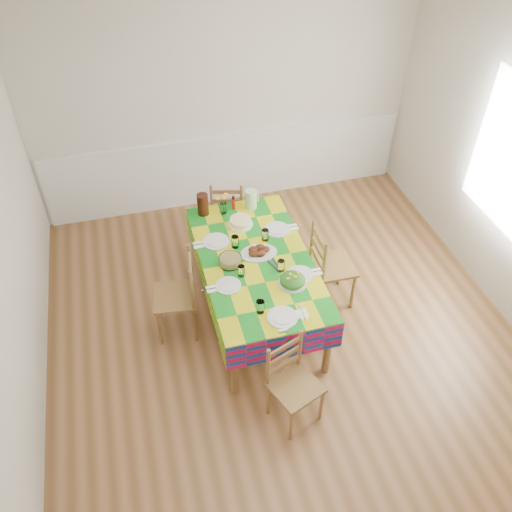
{
  "coord_description": "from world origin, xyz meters",
  "views": [
    {
      "loc": [
        -1.16,
        -3.16,
        4.16
      ],
      "look_at": [
        -0.23,
        0.27,
        0.95
      ],
      "focal_mm": 38.0,
      "sensor_mm": 36.0,
      "label": 1
    }
  ],
  "objects": [
    {
      "name": "flower_vase",
      "position": [
        -0.32,
        1.24,
        0.83
      ],
      "size": [
        0.14,
        0.12,
        0.23
      ],
      "color": "white",
      "rests_on": "dining_table"
    },
    {
      "name": "wainscot",
      "position": [
        0.0,
        2.48,
        0.49
      ],
      "size": [
        4.41,
        0.06,
        0.92
      ],
      "color": "silver",
      "rests_on": "room"
    },
    {
      "name": "tea_pitcher",
      "position": [
        -0.52,
        1.28,
        0.85
      ],
      "size": [
        0.12,
        0.12,
        0.23
      ],
      "primitive_type": "cylinder",
      "color": "black",
      "rests_on": "dining_table"
    },
    {
      "name": "salad_platter",
      "position": [
        0.05,
        0.06,
        0.78
      ],
      "size": [
        0.26,
        0.26,
        0.11
      ],
      "color": "silver",
      "rests_on": "dining_table"
    },
    {
      "name": "setting_right_near",
      "position": [
        0.1,
        0.19,
        0.76
      ],
      "size": [
        0.45,
        0.26,
        0.12
      ],
      "rotation": [
        0.0,
        0.0,
        -1.57
      ],
      "color": "silver",
      "rests_on": "dining_table"
    },
    {
      "name": "chair_near",
      "position": [
        -0.19,
        -0.74,
        0.42
      ],
      "size": [
        0.48,
        0.47,
        0.86
      ],
      "rotation": [
        0.0,
        0.0,
        0.36
      ],
      "color": "brown",
      "rests_on": "room"
    },
    {
      "name": "serving_utensils",
      "position": [
        -0.05,
        0.38,
        0.74
      ],
      "size": [
        0.13,
        0.29,
        0.01
      ],
      "color": "black",
      "rests_on": "dining_table"
    },
    {
      "name": "cake",
      "position": [
        -0.2,
        1.0,
        0.77
      ],
      "size": [
        0.25,
        0.25,
        0.07
      ],
      "color": "silver",
      "rests_on": "dining_table"
    },
    {
      "name": "dining_table",
      "position": [
        -0.18,
        0.46,
        0.66
      ],
      "size": [
        1.02,
        1.9,
        0.74
      ],
      "color": "brown",
      "rests_on": "room"
    },
    {
      "name": "meat_platter",
      "position": [
        -0.14,
        0.53,
        0.77
      ],
      "size": [
        0.35,
        0.25,
        0.07
      ],
      "color": "silver",
      "rests_on": "dining_table"
    },
    {
      "name": "green_pitcher",
      "position": [
        -0.02,
        1.26,
        0.84
      ],
      "size": [
        0.12,
        0.12,
        0.21
      ],
      "primitive_type": "cylinder",
      "color": "#B7DD9C",
      "rests_on": "dining_table"
    },
    {
      "name": "chair_left",
      "position": [
        -0.94,
        0.45,
        0.46
      ],
      "size": [
        0.44,
        0.46,
        0.93
      ],
      "rotation": [
        0.0,
        0.0,
        -1.71
      ],
      "color": "brown",
      "rests_on": "room"
    },
    {
      "name": "chair_far",
      "position": [
        -0.19,
        1.65,
        0.42
      ],
      "size": [
        0.46,
        0.45,
        0.86
      ],
      "rotation": [
        0.0,
        0.0,
        2.88
      ],
      "color": "brown",
      "rests_on": "room"
    },
    {
      "name": "hot_sauce",
      "position": [
        -0.2,
        1.28,
        0.82
      ],
      "size": [
        0.04,
        0.04,
        0.16
      ],
      "primitive_type": "cylinder",
      "color": "red",
      "rests_on": "dining_table"
    },
    {
      "name": "setting_right_far",
      "position": [
        0.09,
        0.78,
        0.76
      ],
      "size": [
        0.47,
        0.27,
        0.12
      ],
      "rotation": [
        0.0,
        0.0,
        -1.57
      ],
      "color": "silver",
      "rests_on": "dining_table"
    },
    {
      "name": "name_card",
      "position": [
        -0.19,
        -0.44,
        0.75
      ],
      "size": [
        0.08,
        0.03,
        0.02
      ],
      "primitive_type": "cube",
      "color": "silver",
      "rests_on": "dining_table"
    },
    {
      "name": "setting_near_head",
      "position": [
        -0.21,
        -0.26,
        0.77
      ],
      "size": [
        0.42,
        0.28,
        0.12
      ],
      "color": "silver",
      "rests_on": "dining_table"
    },
    {
      "name": "chair_right",
      "position": [
        0.57,
        0.46,
        0.46
      ],
      "size": [
        0.4,
        0.42,
        0.94
      ],
      "rotation": [
        0.0,
        0.0,
        1.56
      ],
      "color": "brown",
      "rests_on": "room"
    },
    {
      "name": "pasta_bowl",
      "position": [
        -0.43,
        0.47,
        0.78
      ],
      "size": [
        0.22,
        0.22,
        0.08
      ],
      "color": "white",
      "rests_on": "dining_table"
    },
    {
      "name": "setting_left_near",
      "position": [
        -0.46,
        0.22,
        0.76
      ],
      "size": [
        0.42,
        0.25,
        0.11
      ],
      "rotation": [
        0.0,
        0.0,
        1.57
      ],
      "color": "silver",
      "rests_on": "dining_table"
    },
    {
      "name": "setting_left_far",
      "position": [
        -0.44,
        0.76,
        0.77
      ],
      "size": [
        0.48,
        0.28,
        0.13
      ],
      "rotation": [
        0.0,
        0.0,
        1.57
      ],
      "color": "silver",
      "rests_on": "dining_table"
    },
    {
      "name": "room",
      "position": [
        0.0,
        0.0,
        1.35
      ],
      "size": [
        4.58,
        5.08,
        2.78
      ],
      "color": "brown",
      "rests_on": "ground"
    }
  ]
}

